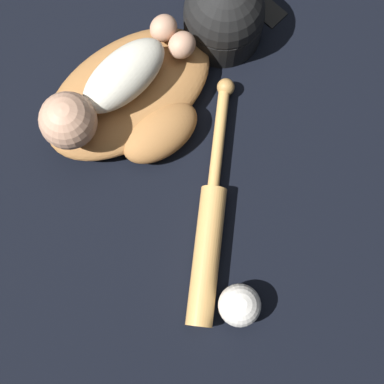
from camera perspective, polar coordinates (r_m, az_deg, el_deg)
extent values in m
plane|color=black|center=(1.14, -4.17, 10.90)|extent=(6.00, 6.00, 0.00)
ellipsoid|color=#A8703D|center=(1.10, -6.77, 10.49)|extent=(0.41, 0.29, 0.07)
ellipsoid|color=#A8703D|center=(1.06, -3.42, 6.39)|extent=(0.18, 0.13, 0.07)
ellipsoid|color=silver|center=(1.03, -7.27, 12.23)|extent=(0.20, 0.11, 0.08)
sphere|color=tan|center=(1.00, -13.06, 7.42)|extent=(0.11, 0.11, 0.11)
ellipsoid|color=tan|center=(1.07, -1.08, 15.40)|extent=(0.06, 0.05, 0.05)
ellipsoid|color=tan|center=(1.09, -3.06, 17.06)|extent=(0.06, 0.05, 0.05)
cylinder|color=tan|center=(1.01, 1.58, -6.77)|extent=(0.24, 0.19, 0.05)
cylinder|color=tan|center=(1.07, 3.02, 5.91)|extent=(0.19, 0.14, 0.02)
sphere|color=#B68649|center=(1.11, 3.62, 11.09)|extent=(0.04, 0.04, 0.04)
sphere|color=white|center=(1.00, 5.10, -11.94)|extent=(0.08, 0.08, 0.08)
cylinder|color=black|center=(1.16, 3.33, 17.47)|extent=(0.16, 0.16, 0.08)
sphere|color=black|center=(1.12, 3.46, 18.63)|extent=(0.16, 0.16, 0.16)
cube|color=black|center=(1.24, 6.87, 19.60)|extent=(0.06, 0.14, 0.01)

